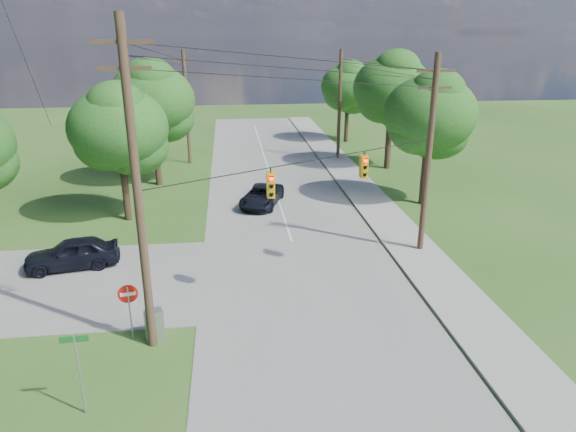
{
  "coord_description": "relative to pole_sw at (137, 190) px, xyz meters",
  "views": [
    {
      "loc": [
        -1.39,
        -17.08,
        11.38
      ],
      "look_at": [
        1.19,
        5.0,
        3.41
      ],
      "focal_mm": 32.0,
      "sensor_mm": 36.0,
      "label": 1
    }
  ],
  "objects": [
    {
      "name": "tree_e_far",
      "position": [
        16.1,
        37.6,
        -0.31
      ],
      "size": [
        5.8,
        5.8,
        8.32
      ],
      "color": "#3E301F",
      "rests_on": "ground"
    },
    {
      "name": "tree_w_mid",
      "position": [
        -2.4,
        22.6,
        0.35
      ],
      "size": [
        6.4,
        6.4,
        9.22
      ],
      "color": "#3E301F",
      "rests_on": "ground"
    },
    {
      "name": "tree_e_near",
      "position": [
        16.6,
        15.6,
        0.02
      ],
      "size": [
        6.2,
        6.2,
        8.81
      ],
      "color": "#3E301F",
      "rests_on": "ground"
    },
    {
      "name": "tree_w_near",
      "position": [
        -3.4,
        14.6,
        -0.3
      ],
      "size": [
        6.0,
        6.0,
        8.4
      ],
      "color": "#3E301F",
      "rests_on": "ground"
    },
    {
      "name": "pole_north_e",
      "position": [
        13.5,
        29.6,
        -1.1
      ],
      "size": [
        2.0,
        0.32,
        10.0
      ],
      "color": "#4E3928",
      "rests_on": "ground"
    },
    {
      "name": "ground",
      "position": [
        4.6,
        -0.4,
        -6.23
      ],
      "size": [
        140.0,
        140.0,
        0.0
      ],
      "primitive_type": "plane",
      "color": "#2D501A",
      "rests_on": "ground"
    },
    {
      "name": "sidewalk_east",
      "position": [
        13.3,
        4.6,
        -6.17
      ],
      "size": [
        2.6,
        100.0,
        0.12
      ],
      "primitive_type": "cube",
      "color": "gray",
      "rests_on": "ground"
    },
    {
      "name": "street_name_sign",
      "position": [
        -1.63,
        -3.61,
        -4.44
      ],
      "size": [
        0.85,
        0.07,
        2.83
      ],
      "rotation": [
        0.0,
        0.0,
        0.04
      ],
      "color": "#919497",
      "rests_on": "ground"
    },
    {
      "name": "pole_north_w",
      "position": [
        -0.4,
        29.6,
        -1.1
      ],
      "size": [
        2.0,
        0.32,
        10.0
      ],
      "color": "#4E3928",
      "rests_on": "ground"
    },
    {
      "name": "traffic_signals",
      "position": [
        7.15,
        4.03,
        -0.73
      ],
      "size": [
        4.91,
        3.27,
        1.05
      ],
      "color": "gold",
      "rests_on": "ground"
    },
    {
      "name": "tree_w_far",
      "position": [
        -4.4,
        32.6,
        0.02
      ],
      "size": [
        6.0,
        6.0,
        8.73
      ],
      "color": "#3E301F",
      "rests_on": "ground"
    },
    {
      "name": "car_main_north",
      "position": [
        5.36,
        16.44,
        -5.52
      ],
      "size": [
        3.69,
        5.32,
        1.35
      ],
      "primitive_type": "imported",
      "rotation": [
        0.0,
        0.0,
        -0.33
      ],
      "color": "black",
      "rests_on": "main_road"
    },
    {
      "name": "tree_e_mid",
      "position": [
        17.1,
        25.6,
        0.68
      ],
      "size": [
        6.6,
        6.6,
        9.64
      ],
      "color": "#3E301F",
      "rests_on": "ground"
    },
    {
      "name": "pole_ne",
      "position": [
        13.5,
        7.6,
        -0.76
      ],
      "size": [
        2.0,
        0.32,
        10.5
      ],
      "color": "#4E3928",
      "rests_on": "ground"
    },
    {
      "name": "main_road",
      "position": [
        6.6,
        4.6,
        -6.21
      ],
      "size": [
        10.0,
        100.0,
        0.03
      ],
      "primitive_type": "cube",
      "color": "gray",
      "rests_on": "ground"
    },
    {
      "name": "power_lines",
      "position": [
        6.1,
        11.14,
        2.93
      ],
      "size": [
        13.93,
        29.62,
        4.93
      ],
      "color": "black",
      "rests_on": "ground"
    },
    {
      "name": "car_cross_dark",
      "position": [
        -4.91,
        7.51,
        -5.41
      ],
      "size": [
        4.85,
        2.7,
        1.56
      ],
      "primitive_type": "imported",
      "rotation": [
        0.0,
        0.0,
        -1.37
      ],
      "color": "black",
      "rests_on": "cross_road"
    },
    {
      "name": "control_cabinet",
      "position": [
        0.05,
        0.39,
        -5.6
      ],
      "size": [
        0.82,
        0.69,
        1.27
      ],
      "primitive_type": "cube",
      "rotation": [
        0.0,
        0.0,
        0.29
      ],
      "color": "#919497",
      "rests_on": "ground"
    },
    {
      "name": "do_not_enter_sign",
      "position": [
        -0.86,
        0.6,
        -4.53
      ],
      "size": [
        0.77,
        0.17,
        2.32
      ],
      "rotation": [
        0.0,
        0.0,
        0.17
      ],
      "color": "#919497",
      "rests_on": "ground"
    },
    {
      "name": "pole_sw",
      "position": [
        0.0,
        0.0,
        0.0
      ],
      "size": [
        2.0,
        0.32,
        12.0
      ],
      "color": "#4E3928",
      "rests_on": "ground"
    }
  ]
}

